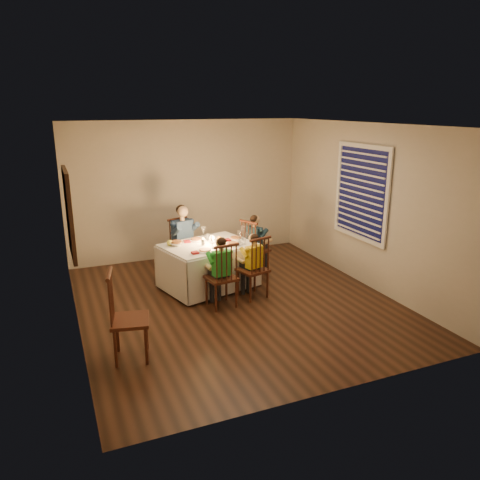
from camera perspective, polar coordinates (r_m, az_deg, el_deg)
name	(u,v)px	position (r m, az deg, el deg)	size (l,w,h in m)	color
ground	(236,302)	(7.09, -0.46, -7.59)	(5.00, 5.00, 0.00)	black
wall_left	(70,234)	(6.22, -20.07, 0.66)	(0.02, 5.00, 2.60)	#BEB3A2
wall_right	(366,206)	(7.79, 15.09, 4.06)	(0.02, 5.00, 2.60)	#BEB3A2
wall_back	(187,190)	(9.00, -6.52, 6.08)	(4.50, 0.02, 2.60)	#BEB3A2
ceiling	(236,125)	(6.50, -0.51, 13.89)	(5.00, 5.00, 0.00)	white
dining_table	(208,257)	(7.50, -3.91, -2.04)	(1.61, 1.33, 0.70)	white
chair_adult	(185,274)	(8.26, -6.74, -4.20)	(0.41, 0.39, 0.99)	#3A1C10
chair_near_left	(221,306)	(6.98, -2.27, -8.02)	(0.41, 0.39, 0.99)	#3A1C10
chair_near_right	(253,297)	(7.29, 1.54, -6.93)	(0.41, 0.39, 0.99)	#3A1C10
chair_end	(255,274)	(8.23, 1.83, -4.17)	(0.41, 0.39, 0.99)	#3A1C10
chair_extra	(133,357)	(5.80, -12.95, -13.79)	(0.44, 0.42, 1.08)	#3A1C10
adult	(185,274)	(8.26, -6.74, -4.20)	(0.45, 0.41, 1.24)	navy
child_green	(221,306)	(6.98, -2.27, -8.02)	(0.35, 0.32, 1.06)	green
child_yellow	(253,297)	(7.29, 1.54, -6.93)	(0.32, 0.30, 1.02)	gold
child_teal	(255,274)	(8.23, 1.83, -4.17)	(0.35, 0.32, 1.07)	#182D3C
setting_adult	(196,240)	(7.65, -5.34, 0.01)	(0.26, 0.26, 0.02)	white
setting_green	(205,251)	(7.07, -4.27, -1.32)	(0.26, 0.26, 0.02)	white
setting_yellow	(233,244)	(7.38, -0.91, -0.52)	(0.26, 0.26, 0.02)	white
setting_teal	(236,238)	(7.70, -0.50, 0.20)	(0.26, 0.26, 0.02)	white
candle_left	(203,242)	(7.38, -4.52, -0.26)	(0.06, 0.06, 0.10)	silver
candle_right	(211,240)	(7.46, -3.53, -0.06)	(0.06, 0.06, 0.10)	silver
squash	(170,243)	(7.41, -8.56, -0.36)	(0.09, 0.09, 0.09)	#FFF943
orange_fruit	(219,238)	(7.60, -2.53, 0.20)	(0.08, 0.08, 0.08)	orange
serving_bowl	(176,244)	(7.42, -7.78, -0.44)	(0.23, 0.23, 0.06)	white
wall_mirror	(69,214)	(6.47, -20.10, 3.05)	(0.06, 0.95, 1.15)	black
window_blinds	(361,193)	(7.80, 14.49, 5.62)	(0.07, 1.34, 1.54)	black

